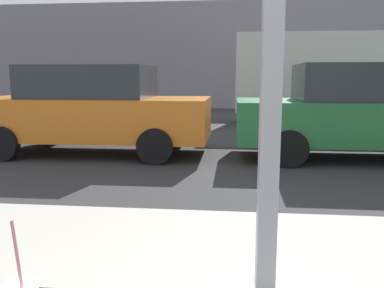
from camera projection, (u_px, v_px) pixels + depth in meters
ground_plane at (238, 145)px, 9.03m from camera, size 60.00×60.00×0.00m
building_facade_far at (237, 56)px, 19.84m from camera, size 28.00×1.20×5.11m
parked_car_orange at (93, 109)px, 7.96m from camera, size 4.58×2.03×1.74m
parked_car_green at (364, 111)px, 7.42m from camera, size 4.69×2.02×1.76m
box_truck at (349, 76)px, 12.56m from camera, size 7.31×2.44×2.82m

